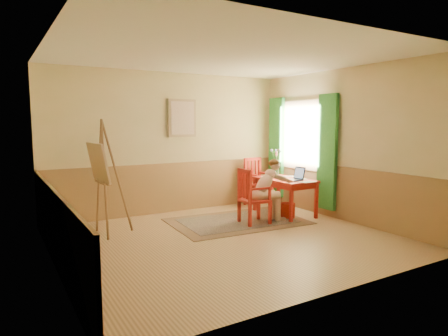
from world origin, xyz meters
TOP-DOWN VIEW (x-y plane):
  - room at (0.00, 0.00)m, footprint 5.04×4.54m
  - wainscot at (0.00, 0.80)m, footprint 5.00×4.50m
  - window at (2.42, 1.10)m, footprint 0.12×2.01m
  - wall_portrait at (0.25, 2.20)m, footprint 0.60×0.05m
  - rug at (0.71, 0.85)m, footprint 2.49×1.74m
  - table at (1.80, 0.84)m, footprint 0.75×1.22m
  - chair_left at (0.84, 0.57)m, footprint 0.49×0.48m
  - chair_back at (1.87, 1.87)m, footprint 0.49×0.51m
  - figure at (1.18, 0.55)m, footprint 0.87×0.39m
  - laptop at (1.83, 0.57)m, footprint 0.43×0.29m
  - papers at (1.93, 0.80)m, footprint 0.71×1.21m
  - vase at (2.02, 1.39)m, footprint 0.20×0.28m
  - wastebasket at (1.69, 0.59)m, footprint 0.29×0.29m
  - easel at (-1.63, 1.23)m, footprint 0.64×0.83m

SIDE VIEW (x-z plane):
  - rug at x=0.71m, z-range 0.00..0.02m
  - wastebasket at x=1.69m, z-range 0.00..0.29m
  - wainscot at x=0.00m, z-range 0.00..1.00m
  - chair_left at x=0.84m, z-range 0.00..1.00m
  - chair_back at x=1.87m, z-range 0.00..1.04m
  - table at x=1.80m, z-range 0.27..0.99m
  - figure at x=1.18m, z-range 0.06..1.22m
  - papers at x=1.93m, z-range 0.72..0.73m
  - laptop at x=1.83m, z-range 0.65..0.89m
  - vase at x=2.02m, z-range 0.70..1.25m
  - easel at x=-1.63m, z-range 0.17..2.05m
  - window at x=2.42m, z-range 0.25..2.45m
  - room at x=0.00m, z-range -0.02..2.82m
  - wall_portrait at x=0.25m, z-range 1.52..2.28m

